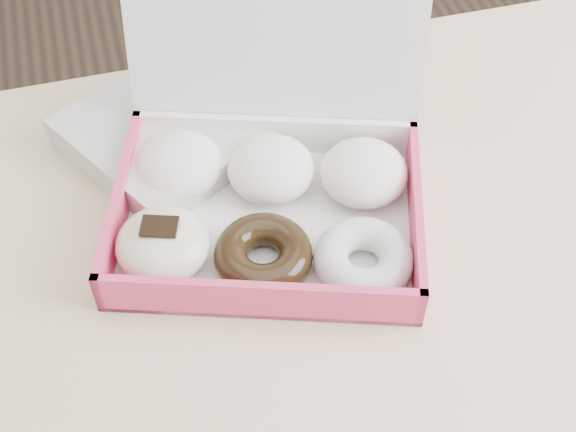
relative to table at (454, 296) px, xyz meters
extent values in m
cube|color=#D4B78C|center=(0.00, 0.00, 0.06)|extent=(1.20, 0.80, 0.04)
cylinder|color=#D4B78C|center=(-0.55, 0.35, -0.32)|extent=(0.05, 0.05, 0.71)
cube|color=white|center=(-0.20, 0.09, 0.08)|extent=(0.39, 0.33, 0.01)
cube|color=#ED3C67|center=(-0.23, -0.02, 0.11)|extent=(0.31, 0.11, 0.05)
cube|color=white|center=(-0.16, 0.20, 0.11)|extent=(0.31, 0.11, 0.05)
cube|color=#ED3C67|center=(-0.35, 0.14, 0.11)|extent=(0.08, 0.23, 0.05)
cube|color=#ED3C67|center=(-0.04, 0.04, 0.11)|extent=(0.08, 0.23, 0.05)
cube|color=white|center=(-0.15, 0.22, 0.20)|extent=(0.33, 0.16, 0.24)
ellipsoid|color=white|center=(-0.28, 0.18, 0.11)|extent=(0.12, 0.12, 0.06)
ellipsoid|color=white|center=(-0.18, 0.15, 0.11)|extent=(0.12, 0.12, 0.06)
ellipsoid|color=white|center=(-0.08, 0.11, 0.11)|extent=(0.12, 0.12, 0.06)
ellipsoid|color=beige|center=(-0.31, 0.07, 0.11)|extent=(0.12, 0.12, 0.06)
cube|color=black|center=(-0.31, 0.07, 0.14)|extent=(0.04, 0.04, 0.00)
torus|color=black|center=(-0.21, 0.04, 0.10)|extent=(0.13, 0.13, 0.04)
torus|color=white|center=(-0.12, 0.01, 0.10)|extent=(0.13, 0.13, 0.04)
cube|color=silver|center=(-0.26, 0.26, 0.10)|extent=(0.33, 0.31, 0.04)
camera|label=1|loc=(-0.32, -0.45, 0.77)|focal=50.00mm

